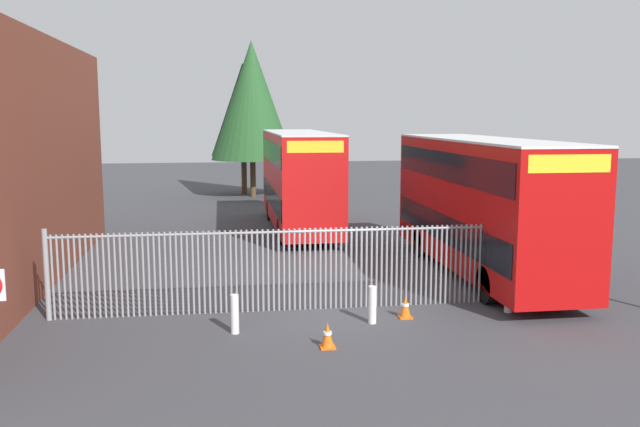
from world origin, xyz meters
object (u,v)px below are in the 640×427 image
at_px(double_decker_bus_near_gate, 482,201).
at_px(bollard_near_right, 509,295).
at_px(bollard_center_front, 372,305).
at_px(traffic_cone_mid_forecourt, 405,307).
at_px(double_decker_bus_behind_fence_left, 299,176).
at_px(bollard_near_left, 235,314).
at_px(traffic_cone_by_gate, 328,335).

bearing_deg(double_decker_bus_near_gate, bollard_near_right, -101.88).
relative_size(double_decker_bus_near_gate, bollard_center_front, 11.38).
bearing_deg(traffic_cone_mid_forecourt, bollard_center_front, -161.10).
relative_size(double_decker_bus_near_gate, double_decker_bus_behind_fence_left, 1.00).
bearing_deg(traffic_cone_mid_forecourt, double_decker_bus_behind_fence_left, 94.64).
distance_m(bollard_near_left, bollard_near_right, 7.22).
bearing_deg(bollard_near_right, double_decker_bus_behind_fence_left, 105.97).
bearing_deg(traffic_cone_by_gate, double_decker_bus_behind_fence_left, 85.66).
relative_size(bollard_near_left, bollard_center_front, 1.00).
relative_size(bollard_near_left, traffic_cone_mid_forecourt, 1.61).
bearing_deg(bollard_near_right, bollard_center_front, -173.66).
height_order(bollard_near_left, bollard_near_right, same).
relative_size(double_decker_bus_near_gate, traffic_cone_by_gate, 18.32).
distance_m(bollard_near_left, traffic_cone_mid_forecourt, 4.41).
height_order(bollard_center_front, traffic_cone_mid_forecourt, bollard_center_front).
height_order(bollard_near_right, traffic_cone_by_gate, bollard_near_right).
bearing_deg(bollard_center_front, traffic_cone_by_gate, -130.66).
distance_m(traffic_cone_by_gate, traffic_cone_mid_forecourt, 3.03).
distance_m(double_decker_bus_behind_fence_left, bollard_near_left, 15.00).
xyz_separation_m(double_decker_bus_near_gate, double_decker_bus_behind_fence_left, (-4.84, 9.57, 0.00)).
xyz_separation_m(bollard_near_left, traffic_cone_mid_forecourt, (4.36, 0.61, -0.19)).
bearing_deg(bollard_center_front, double_decker_bus_behind_fence_left, 90.75).
bearing_deg(double_decker_bus_behind_fence_left, bollard_near_right, -74.03).
distance_m(double_decker_bus_near_gate, bollard_near_left, 9.66).
distance_m(double_decker_bus_near_gate, traffic_cone_by_gate, 8.96).
bearing_deg(double_decker_bus_behind_fence_left, traffic_cone_mid_forecourt, -85.36).
bearing_deg(traffic_cone_by_gate, bollard_center_front, 49.34).
relative_size(bollard_near_right, traffic_cone_by_gate, 1.61).
bearing_deg(bollard_near_right, double_decker_bus_near_gate, 78.12).
bearing_deg(traffic_cone_mid_forecourt, traffic_cone_by_gate, -140.24).
bearing_deg(bollard_center_front, traffic_cone_mid_forecourt, 18.90).
bearing_deg(traffic_cone_by_gate, bollard_near_left, 146.82).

